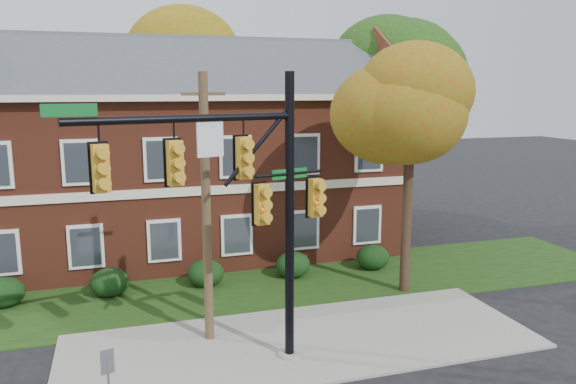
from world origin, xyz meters
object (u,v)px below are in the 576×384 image
object	(u,v)px
hedge_far_left	(4,293)
hedge_center	(206,273)
hedge_right	(293,265)
hedge_far_right	(373,257)
apartment_building	(185,144)
tree_right_rear	(401,76)
sign_post	(108,377)
tree_far_rear	(190,64)
traffic_signal	(242,192)
utility_pole	(206,210)
hedge_left	(110,282)
tree_near_right	(418,111)

from	to	relation	value
hedge_far_left	hedge_center	size ratio (longest dim) A/B	1.00
hedge_right	hedge_far_right	world-z (taller)	same
apartment_building	hedge_center	bearing A→B (deg)	-90.00
tree_right_rear	apartment_building	bearing A→B (deg)	-175.67
hedge_center	sign_post	bearing A→B (deg)	-111.59
tree_far_rear	traffic_signal	bearing A→B (deg)	-93.97
tree_far_rear	hedge_right	bearing A→B (deg)	-80.64
hedge_center	hedge_far_right	distance (m)	7.00
apartment_building	hedge_far_left	size ratio (longest dim) A/B	13.43
utility_pole	tree_right_rear	bearing A→B (deg)	38.31
utility_pole	apartment_building	bearing A→B (deg)	82.57
hedge_right	traffic_signal	world-z (taller)	traffic_signal
apartment_building	traffic_signal	world-z (taller)	apartment_building
hedge_right	tree_far_rear	xyz separation A→B (m)	(-2.16, 13.09, 8.32)
apartment_building	utility_pole	bearing A→B (deg)	-93.58
hedge_far_left	traffic_signal	size ratio (longest dim) A/B	0.18
apartment_building	hedge_center	distance (m)	6.89
hedge_center	utility_pole	xyz separation A→B (m)	(-0.62, -4.70, 3.50)
hedge_left	tree_right_rear	distance (m)	17.74
hedge_left	apartment_building	bearing A→B (deg)	56.33
tree_right_rear	hedge_far_left	bearing A→B (deg)	-161.55
hedge_far_right	hedge_right	bearing A→B (deg)	180.00
hedge_far_left	sign_post	bearing A→B (deg)	-67.76
hedge_far_left	sign_post	distance (m)	9.44
tree_near_right	tree_far_rear	size ratio (longest dim) A/B	0.74
traffic_signal	utility_pole	bearing A→B (deg)	89.57
tree_far_rear	sign_post	bearing A→B (deg)	-102.38
hedge_far_left	tree_right_rear	bearing A→B (deg)	18.45
utility_pole	hedge_left	bearing A→B (deg)	117.63
hedge_left	hedge_far_right	size ratio (longest dim) A/B	1.00
hedge_far_left	hedge_center	distance (m)	7.00
tree_far_rear	utility_pole	xyz separation A→B (m)	(-1.96, -17.79, -4.82)
hedge_right	tree_near_right	size ratio (longest dim) A/B	0.16
hedge_far_right	tree_far_rear	size ratio (longest dim) A/B	0.12
hedge_far_right	tree_near_right	size ratio (longest dim) A/B	0.16
tree_right_rear	sign_post	bearing A→B (deg)	-134.90
hedge_left	utility_pole	distance (m)	6.53
tree_near_right	utility_pole	size ratio (longest dim) A/B	1.08
hedge_far_right	hedge_left	bearing A→B (deg)	180.00
tree_far_rear	hedge_left	bearing A→B (deg)	-110.29
sign_post	hedge_right	bearing A→B (deg)	34.51
hedge_center	traffic_signal	distance (m)	8.17
hedge_center	utility_pole	size ratio (longest dim) A/B	0.18
apartment_building	hedge_right	xyz separation A→B (m)	(3.50, -5.25, -4.46)
tree_right_rear	utility_pole	distance (m)	16.62
hedge_far_right	tree_far_rear	world-z (taller)	tree_far_rear
hedge_right	tree_right_rear	world-z (taller)	tree_right_rear
hedge_far_left	apartment_building	bearing A→B (deg)	36.89
tree_far_rear	tree_near_right	bearing A→B (deg)	-69.73
hedge_far_right	tree_near_right	xyz separation A→B (m)	(0.22, -2.83, 6.14)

